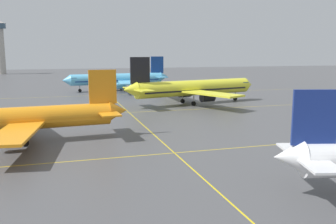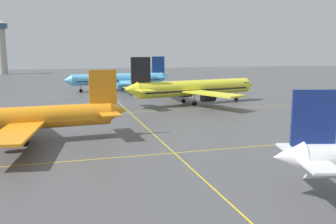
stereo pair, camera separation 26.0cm
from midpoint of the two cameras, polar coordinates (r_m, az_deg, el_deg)
name	(u,v)px [view 2 (the right image)]	position (r m, az deg, el deg)	size (l,w,h in m)	color
airliner_second_row	(15,119)	(61.03, -22.84, -1.04)	(36.22, 31.18, 11.26)	orange
airliner_third_row	(194,88)	(98.96, 4.16, 3.77)	(41.13, 34.95, 12.88)	yellow
airliner_far_left_stand	(120,79)	(134.89, -7.55, 5.16)	(39.82, 34.14, 12.37)	#5BB7E5
taxiway_markings	(146,128)	(68.69, -3.33, -2.46)	(140.16, 158.92, 0.01)	yellow
control_tower	(2,43)	(255.43, -24.70, 9.85)	(8.82, 8.82, 33.42)	#ADA89E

